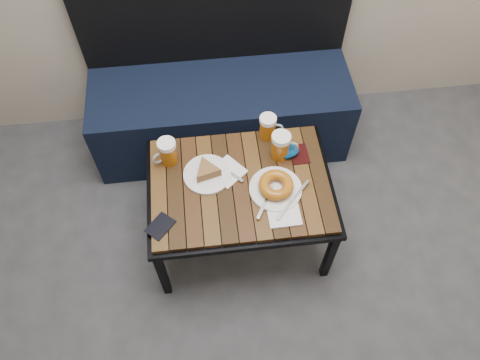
{
  "coord_description": "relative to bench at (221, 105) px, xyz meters",
  "views": [
    {
      "loc": [
        -0.36,
        -0.03,
        2.23
      ],
      "look_at": [
        -0.23,
        1.1,
        0.5
      ],
      "focal_mm": 35.0,
      "sensor_mm": 36.0,
      "label": 1
    }
  ],
  "objects": [
    {
      "name": "beer_mug_right",
      "position": [
        0.23,
        -0.52,
        0.27
      ],
      "size": [
        0.13,
        0.09,
        0.14
      ],
      "rotation": [
        0.0,
        0.0,
        -0.08
      ],
      "color": "#9F520C",
      "rests_on": "cafe_table"
    },
    {
      "name": "passport_navy",
      "position": [
        -0.33,
        -0.84,
        0.2
      ],
      "size": [
        0.14,
        0.14,
        0.01
      ],
      "primitive_type": "cube",
      "rotation": [
        0.0,
        0.0,
        -0.73
      ],
      "color": "black",
      "rests_on": "cafe_table"
    },
    {
      "name": "knit_pouch",
      "position": [
        0.27,
        -0.53,
        0.22
      ],
      "size": [
        0.13,
        0.1,
        0.05
      ],
      "primitive_type": "ellipsoid",
      "rotation": [
        0.0,
        0.0,
        0.21
      ],
      "color": "navy",
      "rests_on": "cafe_table"
    },
    {
      "name": "cafe_table",
      "position": [
        0.03,
        -0.66,
        0.16
      ],
      "size": [
        0.84,
        0.62,
        0.47
      ],
      "color": "black",
      "rests_on": "ground"
    },
    {
      "name": "beer_mug_centre",
      "position": [
        0.19,
        -0.4,
        0.26
      ],
      "size": [
        0.12,
        0.08,
        0.13
      ],
      "rotation": [
        0.0,
        0.0,
        -0.12
      ],
      "color": "#9F520C",
      "rests_on": "cafe_table"
    },
    {
      "name": "plate_bagel",
      "position": [
        0.18,
        -0.71,
        0.23
      ],
      "size": [
        0.27,
        0.28,
        0.06
      ],
      "color": "white",
      "rests_on": "cafe_table"
    },
    {
      "name": "napkin_right",
      "position": [
        0.2,
        -0.84,
        0.2
      ],
      "size": [
        0.14,
        0.12,
        0.01
      ],
      "rotation": [
        0.0,
        0.0,
        0.02
      ],
      "color": "white",
      "rests_on": "cafe_table"
    },
    {
      "name": "passport_burgundy",
      "position": [
        0.32,
        -0.53,
        0.2
      ],
      "size": [
        0.09,
        0.12,
        0.01
      ],
      "primitive_type": "cube",
      "rotation": [
        0.0,
        0.0,
        0.03
      ],
      "color": "black",
      "rests_on": "cafe_table"
    },
    {
      "name": "napkin_left",
      "position": [
        -0.02,
        -0.59,
        0.2
      ],
      "size": [
        0.19,
        0.19,
        0.01
      ],
      "rotation": [
        0.0,
        0.0,
        0.69
      ],
      "color": "white",
      "rests_on": "cafe_table"
    },
    {
      "name": "beer_mug_left",
      "position": [
        -0.28,
        -0.5,
        0.27
      ],
      "size": [
        0.13,
        0.11,
        0.13
      ],
      "rotation": [
        0.0,
        0.0,
        3.59
      ],
      "color": "#9F520C",
      "rests_on": "cafe_table"
    },
    {
      "name": "room_shell",
      "position": [
        0.26,
        -1.26,
        1.48
      ],
      "size": [
        4.0,
        4.0,
        4.0
      ],
      "color": "gray",
      "rests_on": "ground"
    },
    {
      "name": "bench",
      "position": [
        0.0,
        0.0,
        0.0
      ],
      "size": [
        1.4,
        0.5,
        0.95
      ],
      "color": "black",
      "rests_on": "ground"
    },
    {
      "name": "plate_pie",
      "position": [
        -0.11,
        -0.6,
        0.22
      ],
      "size": [
        0.22,
        0.22,
        0.06
      ],
      "color": "white",
      "rests_on": "cafe_table"
    }
  ]
}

